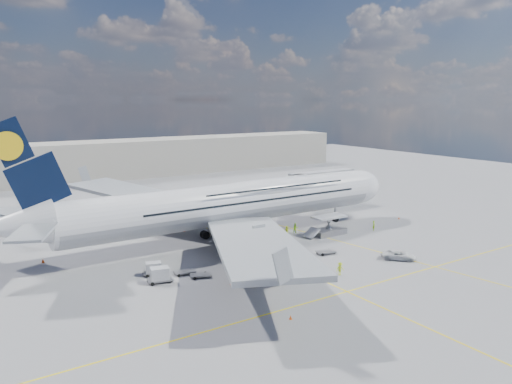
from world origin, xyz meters
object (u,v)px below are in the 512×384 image
dolly_row_b (153,268)px  crew_wing (161,276)px  dolly_back (160,274)px  catering_truck_outer (99,212)px  crew_nose (374,226)px  jet_bridge (319,180)px  crew_van (287,231)px  cargo_loader (328,228)px  catering_truck_inner (179,218)px  crew_loader (295,228)px  crew_tug (340,269)px  cone_wing_right_outer (291,317)px  cone_wing_left_outer (104,220)px  airliner (233,203)px  dolly_row_a (185,272)px  service_van (399,255)px  dolly_row_c (200,275)px  cone_wing_left_inner (184,230)px  cone_nose (399,218)px  dolly_nose_far (391,255)px  cone_tail (43,261)px  cone_wing_right_inner (232,283)px  baggage_tug (241,260)px

dolly_row_b → crew_wing: dolly_row_b is taller
dolly_back → catering_truck_outer: catering_truck_outer is taller
crew_nose → jet_bridge: bearing=30.2°
dolly_row_b → crew_van: dolly_row_b is taller
cargo_loader → catering_truck_inner: bearing=134.4°
crew_wing → crew_loader: bearing=-64.7°
crew_wing → crew_tug: bearing=-110.1°
catering_truck_outer → crew_nose: 56.38m
jet_bridge → cargo_loader: size_ratio=2.20×
crew_loader → cone_wing_right_outer: (-23.91, -29.93, -0.74)m
dolly_back → crew_nose: (45.92, 3.56, -0.20)m
cone_wing_left_outer → airliner: bearing=-59.8°
catering_truck_inner → dolly_row_b: bearing=-133.9°
catering_truck_inner → crew_tug: catering_truck_inner is taller
dolly_row_a → service_van: size_ratio=0.62×
dolly_row_c → airliner: bearing=68.1°
crew_nose → airliner: bearing=109.4°
jet_bridge → dolly_row_a: (-44.93, -22.88, -6.51)m
airliner → cone_wing_right_outer: (-11.68, -32.63, -6.64)m
dolly_back → cone_wing_left_outer: bearing=98.0°
catering_truck_outer → crew_nose: size_ratio=3.89×
catering_truck_outer → cone_wing_left_inner: size_ratio=13.86×
crew_wing → cone_nose: crew_wing is taller
cargo_loader → crew_van: size_ratio=4.74×
catering_truck_outer → cone_nose: size_ratio=15.35×
dolly_nose_far → cone_wing_right_outer: size_ratio=6.85×
catering_truck_outer → cone_tail: catering_truck_outer is taller
crew_wing → crew_tug: 25.63m
jet_bridge → crew_wing: 54.85m
cargo_loader → cone_tail: cargo_loader is taller
jet_bridge → cone_wing_right_inner: jet_bridge is taller
baggage_tug → crew_van: bearing=36.2°
baggage_tug → catering_truck_inner: (1.83, 26.88, 0.97)m
dolly_back → dolly_nose_far: bearing=-1.4°
cone_nose → cone_tail: cone_tail is taller
cargo_loader → service_van: cargo_loader is taller
dolly_row_c → cone_tail: 26.18m
airliner → crew_tug: 25.67m
dolly_row_c → catering_truck_inner: catering_truck_inner is taller
dolly_row_b → dolly_back: dolly_back is taller
cone_tail → dolly_back: bearing=-56.7°
cargo_loader → crew_tug: size_ratio=4.41×
crew_wing → cone_wing_left_inner: size_ratio=2.84×
cone_wing_right_inner → cone_wing_right_outer: 13.20m
service_van → cargo_loader: bearing=45.4°
catering_truck_inner → airliner: bearing=-85.0°
dolly_row_c → baggage_tug: bearing=34.5°
service_van → crew_wing: (-35.57, 11.63, 0.05)m
cargo_loader → service_van: size_ratio=1.64×
crew_loader → dolly_nose_far: bearing=-61.7°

